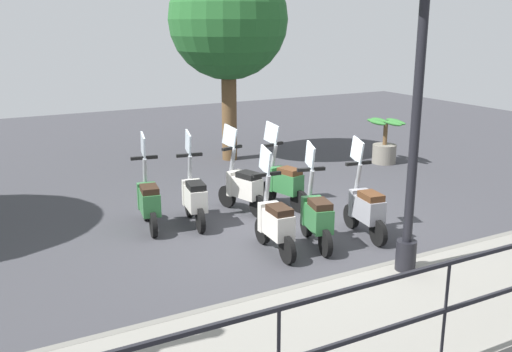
# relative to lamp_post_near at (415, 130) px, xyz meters

# --- Properties ---
(ground_plane) EXTENTS (28.00, 28.00, 0.00)m
(ground_plane) POSITION_rel_lamp_post_near_xyz_m (2.40, 0.32, -2.00)
(ground_plane) COLOR #38383D
(promenade_walkway) EXTENTS (2.20, 20.00, 0.15)m
(promenade_walkway) POSITION_rel_lamp_post_near_xyz_m (-0.75, 0.32, -1.93)
(promenade_walkway) COLOR gray
(promenade_walkway) RESTS_ON ground_plane
(lamp_post_near) EXTENTS (0.26, 0.90, 4.19)m
(lamp_post_near) POSITION_rel_lamp_post_near_xyz_m (0.00, 0.00, 0.00)
(lamp_post_near) COLOR black
(lamp_post_near) RESTS_ON promenade_walkway
(tree_distant) EXTENTS (2.78, 2.78, 4.72)m
(tree_distant) POSITION_rel_lamp_post_near_xyz_m (7.20, -0.92, 1.30)
(tree_distant) COLOR brown
(tree_distant) RESTS_ON ground_plane
(potted_palm) EXTENTS (1.06, 0.66, 1.05)m
(potted_palm) POSITION_rel_lamp_post_near_xyz_m (5.11, -4.01, -1.56)
(potted_palm) COLOR slate
(potted_palm) RESTS_ON ground_plane
(scooter_near_0) EXTENTS (1.23, 0.45, 1.54)m
(scooter_near_0) POSITION_rel_lamp_post_near_xyz_m (1.49, -0.53, -1.52)
(scooter_near_0) COLOR black
(scooter_near_0) RESTS_ON ground_plane
(scooter_near_1) EXTENTS (1.21, 0.51, 1.54)m
(scooter_near_1) POSITION_rel_lamp_post_near_xyz_m (1.53, 0.37, -1.52)
(scooter_near_1) COLOR black
(scooter_near_1) RESTS_ON ground_plane
(scooter_near_2) EXTENTS (1.23, 0.44, 1.54)m
(scooter_near_2) POSITION_rel_lamp_post_near_xyz_m (1.59, 1.05, -1.52)
(scooter_near_2) COLOR black
(scooter_near_2) RESTS_ON ground_plane
(scooter_far_0) EXTENTS (1.21, 0.51, 1.54)m
(scooter_far_0) POSITION_rel_lamp_post_near_xyz_m (3.36, -0.16, -1.52)
(scooter_far_0) COLOR black
(scooter_far_0) RESTS_ON ground_plane
(scooter_far_1) EXTENTS (1.20, 0.53, 1.54)m
(scooter_far_1) POSITION_rel_lamp_post_near_xyz_m (3.46, 0.62, -1.52)
(scooter_far_1) COLOR black
(scooter_far_1) RESTS_ON ground_plane
(scooter_far_2) EXTENTS (1.23, 0.46, 1.54)m
(scooter_far_2) POSITION_rel_lamp_post_near_xyz_m (3.28, 1.61, -1.52)
(scooter_far_2) COLOR black
(scooter_far_2) RESTS_ON ground_plane
(scooter_far_3) EXTENTS (1.23, 0.47, 1.54)m
(scooter_far_3) POSITION_rel_lamp_post_near_xyz_m (3.45, 2.34, -1.52)
(scooter_far_3) COLOR black
(scooter_far_3) RESTS_ON ground_plane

